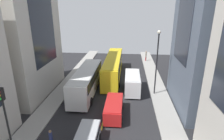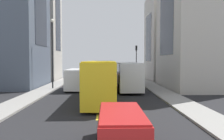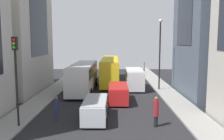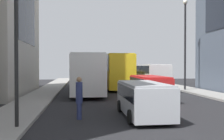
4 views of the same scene
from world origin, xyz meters
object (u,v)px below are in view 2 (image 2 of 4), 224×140
city_bus_white (127,73)px  pedestrian_walking_far (125,75)px  car_red_2 (96,78)px  traffic_light_near_corner (136,56)px  car_silver_0 (108,75)px  delivery_van_white (76,78)px  pedestrian_crossing_mid (84,74)px  car_red_1 (122,126)px  streetcar_yellow (101,76)px

city_bus_white → pedestrian_walking_far: 11.23m
car_red_2 → traffic_light_near_corner: (-7.12, -7.29, 3.43)m
city_bus_white → car_silver_0: size_ratio=2.52×
pedestrian_walking_far → car_red_2: bearing=-12.7°
city_bus_white → delivery_van_white: city_bus_white is taller
city_bus_white → car_silver_0: city_bus_white is taller
traffic_light_near_corner → pedestrian_crossing_mid: bearing=2.1°
traffic_light_near_corner → car_red_1: bearing=81.3°
delivery_van_white → pedestrian_walking_far: 13.94m
city_bus_white → car_red_2: size_ratio=2.39×
streetcar_yellow → car_red_1: bearing=95.3°
traffic_light_near_corner → streetcar_yellow: bearing=72.5°
car_silver_0 → car_red_2: 5.82m
streetcar_yellow → pedestrian_walking_far: streetcar_yellow is taller
streetcar_yellow → pedestrian_crossing_mid: streetcar_yellow is taller
pedestrian_crossing_mid → city_bus_white: bearing=-110.0°
delivery_van_white → pedestrian_crossing_mid: size_ratio=2.51×
delivery_van_white → pedestrian_walking_far: delivery_van_white is taller
pedestrian_walking_far → car_red_1: bearing=23.0°
car_silver_0 → car_red_1: 30.01m
car_silver_0 → pedestrian_crossing_mid: bearing=-17.9°
streetcar_yellow → car_red_2: size_ratio=3.03×
city_bus_white → delivery_van_white: (6.39, 0.89, -0.49)m
car_red_2 → traffic_light_near_corner: size_ratio=0.76×
streetcar_yellow → pedestrian_crossing_mid: bearing=-79.2°
delivery_van_white → pedestrian_crossing_mid: 13.38m
car_red_2 → pedestrian_crossing_mid: size_ratio=2.17×
city_bus_white → car_silver_0: 11.36m
streetcar_yellow → car_red_2: streetcar_yellow is taller
city_bus_white → pedestrian_crossing_mid: size_ratio=5.18×
streetcar_yellow → delivery_van_white: size_ratio=2.63×
streetcar_yellow → car_red_1: 12.67m
car_red_1 → pedestrian_walking_far: (-2.61, -30.13, 0.10)m
car_silver_0 → pedestrian_crossing_mid: size_ratio=2.06×
car_red_1 → pedestrian_walking_far: pedestrian_walking_far is taller
car_red_1 → traffic_light_near_corner: (-4.89, -31.79, 3.51)m
city_bus_white → car_red_1: city_bus_white is taller
car_red_2 → pedestrian_walking_far: 7.42m
delivery_van_white → car_red_2: 6.79m
city_bus_white → traffic_light_near_corner: size_ratio=1.82×
city_bus_white → car_red_2: city_bus_white is taller
car_red_1 → traffic_light_near_corner: bearing=-98.7°
pedestrian_walking_far → city_bus_white: bearing=25.0°
car_red_1 → traffic_light_near_corner: 32.35m
city_bus_white → car_red_2: (4.26, -5.54, -1.00)m
city_bus_white → delivery_van_white: 6.47m
streetcar_yellow → pedestrian_walking_far: 18.01m
car_red_1 → pedestrian_crossing_mid: 31.80m
streetcar_yellow → delivery_van_white: bearing=-59.9°
streetcar_yellow → car_silver_0: streetcar_yellow is taller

